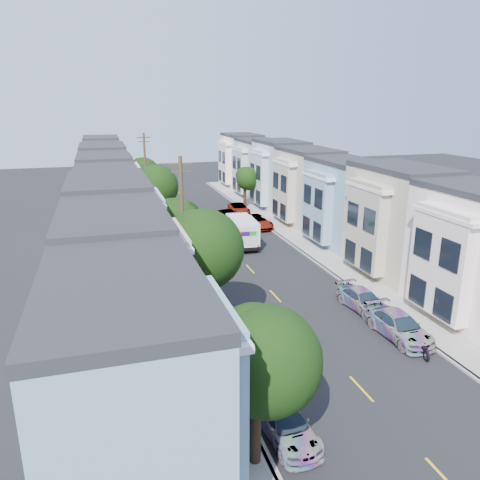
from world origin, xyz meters
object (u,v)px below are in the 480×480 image
object	(u,v)px
tree_d	(156,187)
utility_pole_far	(146,175)
parked_left_c	(202,282)
parked_right_d	(239,209)
motorcycle	(421,348)
tree_b	(202,250)
parked_right_c	(257,222)
tree_e	(142,174)
parked_right_b	(363,300)
lead_sedan	(229,217)
parked_right_a	(399,326)
parked_left_d	(182,247)
fedex_truck	(242,230)
tree_a	(264,362)
utility_pole_near	(183,228)
tree_c	(176,227)
parked_left_b	(249,362)
parked_left_a	(285,423)
tree_far_r	(247,179)

from	to	relation	value
tree_d	utility_pole_far	distance (m)	10.08
parked_left_c	parked_right_d	bearing A→B (deg)	69.14
motorcycle	tree_b	bearing A→B (deg)	168.20
tree_d	parked_right_c	bearing A→B (deg)	4.69
tree_e	parked_right_b	distance (m)	38.64
tree_e	motorcycle	size ratio (longest dim) A/B	3.45
lead_sedan	parked_right_a	bearing A→B (deg)	-86.59
parked_left_d	lead_sedan	bearing A→B (deg)	52.67
tree_b	parked_right_a	world-z (taller)	tree_b
fedex_truck	parked_left_c	world-z (taller)	fedex_truck
tree_a	parked_right_b	bearing A→B (deg)	45.51
parked_right_d	parked_left_c	bearing A→B (deg)	-108.56
utility_pole_far	parked_left_c	xyz separation A→B (m)	(1.40, -25.53, -4.42)
tree_d	tree_e	distance (m)	15.07
tree_b	parked_right_b	bearing A→B (deg)	3.32
fedex_truck	tree_a	bearing A→B (deg)	-100.62
tree_a	motorcycle	size ratio (longest dim) A/B	3.37
parked_left_d	parked_right_c	distance (m)	12.19
utility_pole_near	tree_d	bearing A→B (deg)	90.01
motorcycle	lead_sedan	bearing A→B (deg)	109.21
tree_b	fedex_truck	xyz separation A→B (m)	(7.63, 17.28, -3.92)
tree_b	parked_right_d	distance (m)	32.82
tree_c	parked_right_d	size ratio (longest dim) A/B	1.39
tree_a	tree_c	distance (m)	20.51
lead_sedan	parked_left_b	xyz separation A→B (m)	(-7.23, -30.74, -0.06)
tree_e	fedex_truck	world-z (taller)	tree_e
tree_e	parked_left_d	world-z (taller)	tree_e
parked_left_a	parked_left_d	xyz separation A→B (m)	(0.00, 25.67, 0.08)
utility_pole_near	parked_right_b	xyz separation A→B (m)	(11.20, -5.81, -4.47)
parked_left_c	parked_right_a	size ratio (longest dim) A/B	0.99
tree_e	lead_sedan	size ratio (longest dim) A/B	1.23
tree_far_r	parked_left_d	bearing A→B (deg)	-124.17
motorcycle	utility_pole_near	bearing A→B (deg)	147.57
parked_right_d	motorcycle	distance (m)	36.02
utility_pole_near	parked_left_a	world-z (taller)	utility_pole_near
parked_left_b	parked_left_c	distance (m)	11.62
tree_a	parked_left_b	xyz separation A→B (m)	(1.40, 6.07, -3.77)
tree_far_r	fedex_truck	distance (m)	17.25
tree_d	parked_right_b	size ratio (longest dim) A/B	1.69
tree_c	parked_left_b	xyz separation A→B (m)	(1.40, -14.44, -3.69)
fedex_truck	parked_left_a	world-z (taller)	fedex_truck
utility_pole_near	parked_left_a	distance (m)	16.75
tree_a	parked_right_a	world-z (taller)	tree_a
utility_pole_near	parked_right_c	distance (m)	20.71
tree_e	tree_far_r	size ratio (longest dim) A/B	1.22
tree_e	parked_right_c	distance (m)	18.43
tree_e	motorcycle	distance (m)	44.62
lead_sedan	fedex_truck	bearing A→B (deg)	-98.09
utility_pole_near	parked_right_b	distance (m)	13.39
parked_right_c	parked_left_c	bearing A→B (deg)	-126.59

